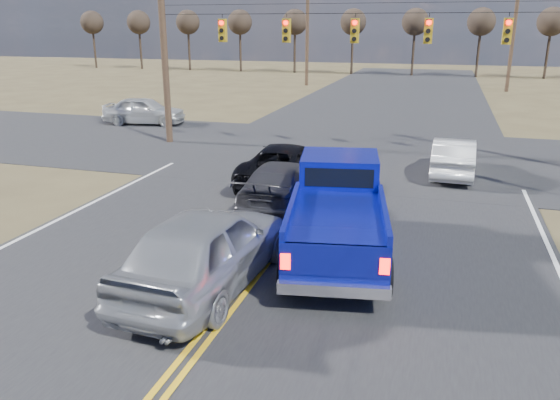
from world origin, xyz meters
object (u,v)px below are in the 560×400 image
(silver_suv, at_px, (206,248))
(cross_car_west, at_px, (144,111))
(white_car_queue, at_px, (453,157))
(dgrey_car_queue, at_px, (283,184))
(pickup_truck, at_px, (338,213))
(black_suv, at_px, (287,164))

(silver_suv, xyz_separation_m, cross_car_west, (-12.02, 18.16, -0.13))
(white_car_queue, xyz_separation_m, dgrey_car_queue, (-5.19, -5.50, 0.00))
(white_car_queue, bearing_deg, dgrey_car_queue, 47.94)
(cross_car_west, bearing_deg, dgrey_car_queue, -144.66)
(pickup_truck, height_order, cross_car_west, pickup_truck)
(pickup_truck, distance_m, cross_car_west, 21.18)
(pickup_truck, height_order, white_car_queue, pickup_truck)
(white_car_queue, bearing_deg, black_suv, 28.65)
(black_suv, bearing_deg, white_car_queue, -152.57)
(silver_suv, distance_m, white_car_queue, 12.55)
(black_suv, xyz_separation_m, cross_car_west, (-11.42, 9.73, 0.05))
(pickup_truck, xyz_separation_m, white_car_queue, (2.81, 8.80, -0.37))
(silver_suv, distance_m, black_suv, 8.45)
(white_car_queue, height_order, dgrey_car_queue, dgrey_car_queue)
(silver_suv, relative_size, dgrey_car_queue, 1.09)
(black_suv, relative_size, cross_car_west, 1.15)
(black_suv, distance_m, cross_car_west, 15.00)
(silver_suv, xyz_separation_m, dgrey_car_queue, (-0.00, 5.92, -0.20))
(pickup_truck, bearing_deg, black_suv, 107.36)
(pickup_truck, distance_m, silver_suv, 3.54)
(silver_suv, xyz_separation_m, black_suv, (-0.60, 8.43, -0.18))
(black_suv, height_order, white_car_queue, black_suv)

